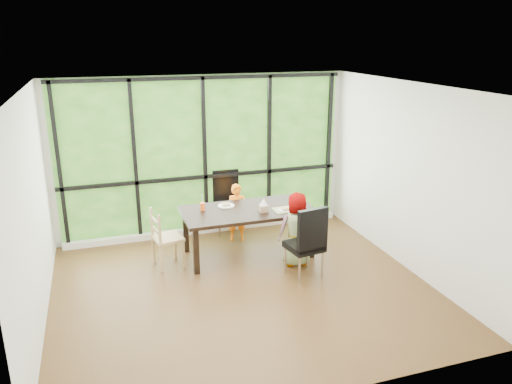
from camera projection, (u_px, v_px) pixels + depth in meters
ground at (243, 289)px, 6.77m from camera, size 5.00×5.00×0.00m
back_wall at (204, 156)px, 8.39m from camera, size 5.00×0.00×5.00m
foliage_backdrop at (204, 156)px, 8.37m from camera, size 4.80×0.02×2.65m
window_mullions at (205, 157)px, 8.34m from camera, size 4.80×0.06×2.65m
window_sill at (208, 229)px, 8.70m from camera, size 4.80×0.12×0.10m
dining_table at (248, 232)px, 7.73m from camera, size 2.03×1.05×0.75m
chair_window_leather at (228, 203)px, 8.56m from camera, size 0.49×0.49×1.08m
chair_interior_leather at (304, 241)px, 6.97m from camera, size 0.53×0.53×1.08m
chair_end_beech at (168, 238)px, 7.31m from camera, size 0.47×0.49×0.90m
child_toddler at (237, 213)px, 8.24m from camera, size 0.40×0.31×0.97m
child_older at (297, 229)px, 7.33m from camera, size 0.60×0.43×1.12m
placemat at (286, 210)px, 7.59m from camera, size 0.39×0.29×0.01m
plate_far at (226, 206)px, 7.74m from camera, size 0.26×0.26×0.02m
plate_near at (286, 210)px, 7.57m from camera, size 0.22×0.22×0.01m
orange_cup at (203, 207)px, 7.55m from camera, size 0.08×0.08×0.12m
green_cup at (303, 206)px, 7.59m from camera, size 0.07×0.07×0.12m
white_mug at (302, 200)px, 7.91m from camera, size 0.08×0.08×0.08m
tissue_box at (264, 208)px, 7.49m from camera, size 0.12×0.12×0.10m
crepe_rolls_far at (226, 204)px, 7.74m from camera, size 0.15×0.12×0.04m
crepe_rolls_near at (286, 208)px, 7.56m from camera, size 0.15×0.12×0.04m
straw_white at (202, 200)px, 7.52m from camera, size 0.01×0.04×0.20m
straw_pink at (303, 200)px, 7.56m from camera, size 0.01×0.04×0.20m
tissue at (264, 202)px, 7.46m from camera, size 0.12×0.12×0.11m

